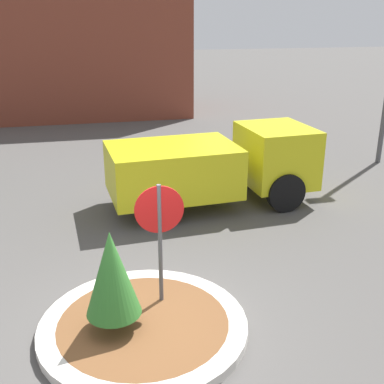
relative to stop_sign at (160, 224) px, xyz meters
The scene contains 6 objects.
ground_plane 1.70m from the stop_sign, 124.21° to the right, with size 120.00×120.00×0.00m, color #514F4C.
traffic_island 1.63m from the stop_sign, 124.21° to the right, with size 3.29×3.29×0.16m.
stop_sign is the anchor object (origin of this frame).
island_shrub 1.12m from the stop_sign, 142.80° to the right, with size 0.84×0.84×1.64m.
utility_truck 4.88m from the stop_sign, 64.45° to the left, with size 5.37×2.50×1.96m.
storefront_building 18.45m from the stop_sign, 98.88° to the left, with size 13.70×6.07×7.31m.
Camera 1 is at (-0.65, -6.39, 4.73)m, focal length 45.00 mm.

